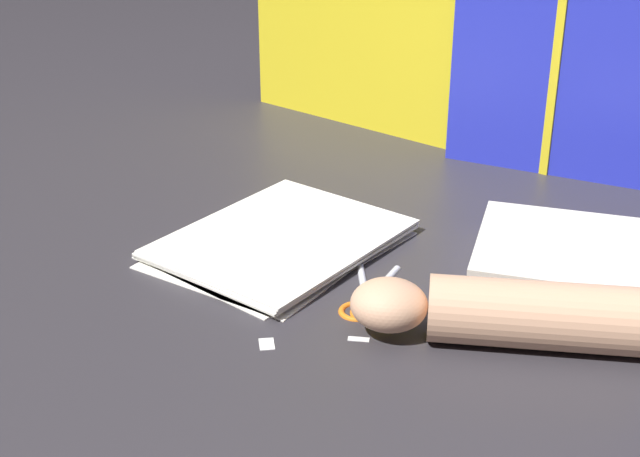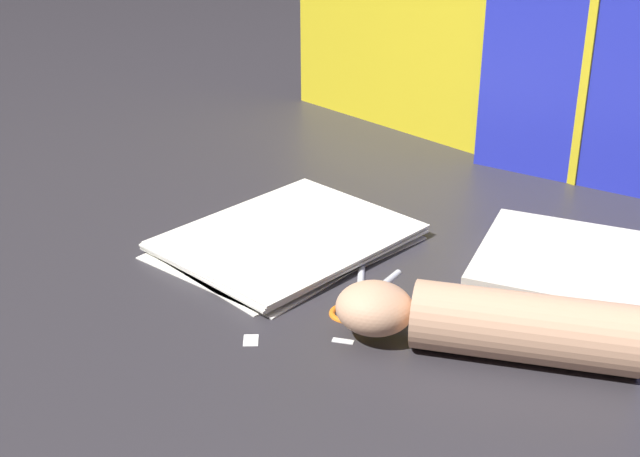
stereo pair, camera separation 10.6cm
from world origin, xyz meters
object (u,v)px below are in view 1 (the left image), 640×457
(scissors, at_px, (367,298))
(hand_forearm, at_px, (504,313))
(book_closed, at_px, (558,258))
(paper_stack, at_px, (279,241))

(scissors, distance_m, hand_forearm, 0.17)
(book_closed, height_order, hand_forearm, hand_forearm)
(scissors, relative_size, hand_forearm, 0.46)
(paper_stack, bearing_deg, hand_forearm, -7.05)
(paper_stack, xyz_separation_m, book_closed, (0.32, 0.14, 0.01))
(paper_stack, relative_size, book_closed, 1.23)
(hand_forearm, bearing_deg, paper_stack, 172.95)
(book_closed, bearing_deg, scissors, -128.33)
(book_closed, xyz_separation_m, hand_forearm, (0.01, -0.18, 0.01))
(book_closed, distance_m, hand_forearm, 0.18)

